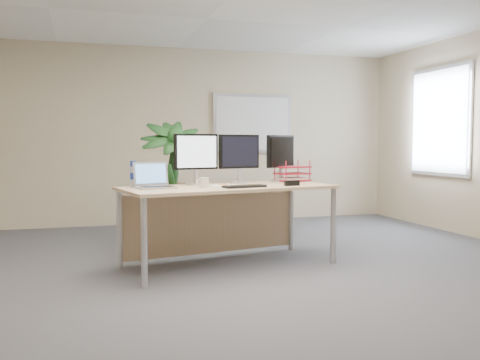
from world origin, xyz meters
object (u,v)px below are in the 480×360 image
object	(u,v)px
desk	(223,202)
floor_plant	(171,186)
laptop	(154,182)
monitor_right	(239,155)
monitor_left	(196,156)

from	to	relation	value
desk	floor_plant	distance (m)	0.98
floor_plant	laptop	world-z (taller)	floor_plant
monitor_right	floor_plant	bearing A→B (deg)	133.24
monitor_left	monitor_right	distance (m)	0.51
monitor_left	laptop	bearing A→B (deg)	-152.52
desk	laptop	xyz separation A→B (m)	(-0.73, -0.13, 0.24)
floor_plant	monitor_right	size ratio (longest dim) A/B	2.88
monitor_left	laptop	distance (m)	0.58
desk	floor_plant	xyz separation A→B (m)	(-0.39, 0.89, 0.11)
monitor_right	laptop	size ratio (longest dim) A/B	1.30
monitor_left	laptop	size ratio (longest dim) A/B	1.31
monitor_left	floor_plant	bearing A→B (deg)	99.77
monitor_left	monitor_right	world-z (taller)	monitor_left
desk	laptop	distance (m)	0.78
desk	monitor_left	size ratio (longest dim) A/B	4.30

